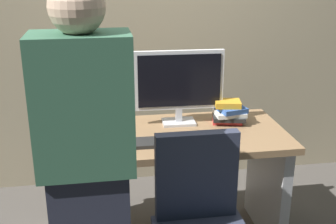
{
  "coord_description": "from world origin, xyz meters",
  "views": [
    {
      "loc": [
        -0.37,
        -2.34,
        1.7
      ],
      "look_at": [
        0.0,
        -0.05,
        0.88
      ],
      "focal_mm": 46.9,
      "sensor_mm": 36.0,
      "label": 1
    }
  ],
  "objects": [
    {
      "name": "person_at_desk",
      "position": [
        -0.44,
        -0.62,
        0.84
      ],
      "size": [
        0.4,
        0.24,
        1.64
      ],
      "color": "#262838",
      "rests_on": "ground"
    },
    {
      "name": "mouse",
      "position": [
        0.25,
        -0.11,
        0.75
      ],
      "size": [
        0.06,
        0.1,
        0.03
      ],
      "primitive_type": "ellipsoid",
      "color": "white",
      "rests_on": "desk"
    },
    {
      "name": "keyboard",
      "position": [
        -0.02,
        -0.14,
        0.74
      ],
      "size": [
        0.43,
        0.14,
        0.02
      ],
      "primitive_type": "cube",
      "rotation": [
        0.0,
        0.0,
        -0.02
      ],
      "color": "#262626",
      "rests_on": "desk"
    },
    {
      "name": "cup_by_monitor",
      "position": [
        -0.51,
        0.14,
        0.78
      ],
      "size": [
        0.07,
        0.07,
        0.09
      ],
      "primitive_type": "cylinder",
      "color": "#D84C3F",
      "rests_on": "desk"
    },
    {
      "name": "monitor",
      "position": [
        0.1,
        0.15,
        0.99
      ],
      "size": [
        0.54,
        0.15,
        0.46
      ],
      "color": "silver",
      "rests_on": "desk"
    },
    {
      "name": "cup_near_keyboard",
      "position": [
        -0.35,
        -0.09,
        0.78
      ],
      "size": [
        0.08,
        0.08,
        0.09
      ],
      "primitive_type": "cylinder",
      "color": "#D84C3F",
      "rests_on": "desk"
    },
    {
      "name": "book_stack",
      "position": [
        0.41,
        0.11,
        0.8
      ],
      "size": [
        0.22,
        0.19,
        0.14
      ],
      "color": "red",
      "rests_on": "desk"
    },
    {
      "name": "desk",
      "position": [
        0.0,
        0.0,
        0.51
      ],
      "size": [
        1.41,
        0.66,
        0.73
      ],
      "color": "#93704C",
      "rests_on": "ground"
    }
  ]
}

